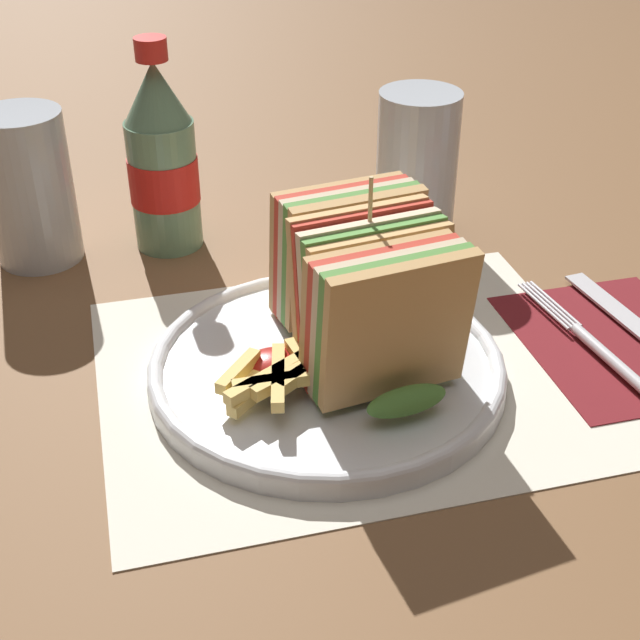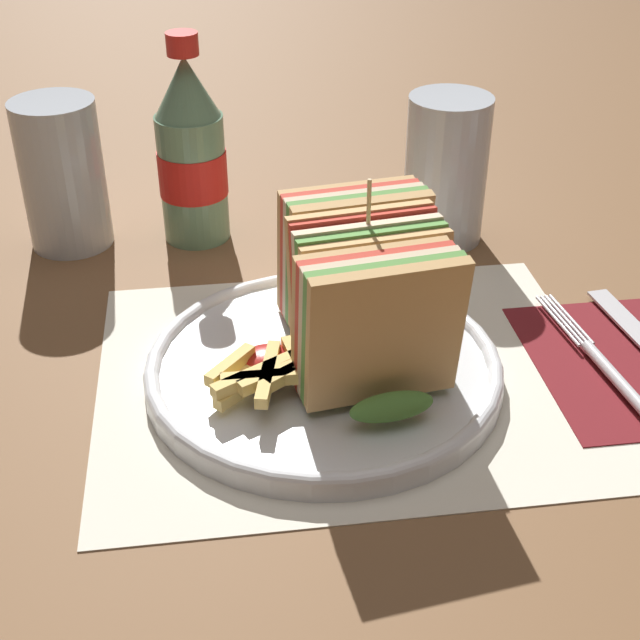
% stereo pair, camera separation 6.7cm
% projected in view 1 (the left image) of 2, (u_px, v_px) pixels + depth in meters
% --- Properties ---
extents(ground_plane, '(4.00, 4.00, 0.00)m').
position_uv_depth(ground_plane, '(294.00, 376.00, 0.68)').
color(ground_plane, brown).
extents(placemat, '(0.38, 0.30, 0.00)m').
position_uv_depth(placemat, '(352.00, 373.00, 0.68)').
color(placemat, silver).
rests_on(placemat, ground_plane).
extents(plate_main, '(0.27, 0.27, 0.02)m').
position_uv_depth(plate_main, '(327.00, 367.00, 0.67)').
color(plate_main, white).
rests_on(plate_main, ground_plane).
extents(club_sandwich, '(0.12, 0.19, 0.14)m').
position_uv_depth(club_sandwich, '(367.00, 289.00, 0.64)').
color(club_sandwich, tan).
rests_on(club_sandwich, plate_main).
extents(fries_pile, '(0.10, 0.07, 0.02)m').
position_uv_depth(fries_pile, '(277.00, 376.00, 0.62)').
color(fries_pile, '#E5C166').
rests_on(fries_pile, plate_main).
extents(ketchup_blob, '(0.04, 0.03, 0.01)m').
position_uv_depth(ketchup_blob, '(273.00, 362.00, 0.64)').
color(ketchup_blob, maroon).
rests_on(ketchup_blob, plate_main).
extents(napkin, '(0.14, 0.18, 0.00)m').
position_uv_depth(napkin, '(616.00, 342.00, 0.71)').
color(napkin, maroon).
rests_on(napkin, ground_plane).
extents(fork, '(0.03, 0.19, 0.01)m').
position_uv_depth(fork, '(603.00, 353.00, 0.69)').
color(fork, silver).
rests_on(fork, napkin).
extents(coke_bottle_near, '(0.06, 0.06, 0.20)m').
position_uv_depth(coke_bottle_near, '(162.00, 161.00, 0.81)').
color(coke_bottle_near, slate).
rests_on(coke_bottle_near, ground_plane).
extents(glass_near, '(0.08, 0.08, 0.14)m').
position_uv_depth(glass_near, '(416.00, 173.00, 0.85)').
color(glass_near, silver).
rests_on(glass_near, ground_plane).
extents(glass_far, '(0.08, 0.08, 0.14)m').
position_uv_depth(glass_far, '(30.00, 188.00, 0.80)').
color(glass_far, silver).
rests_on(glass_far, ground_plane).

